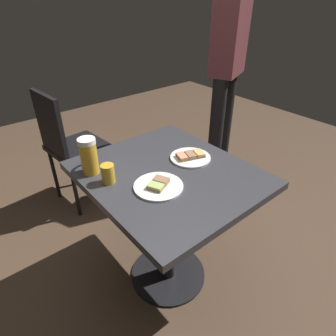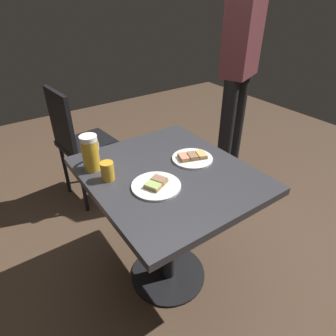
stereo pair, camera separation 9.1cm
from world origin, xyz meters
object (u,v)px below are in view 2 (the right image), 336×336
object	(u,v)px
beer_glass_small	(108,171)
beer_mug	(91,152)
cafe_chair	(79,139)
patron_standing	(239,67)
plate_far	(156,185)
plate_near	(192,158)

from	to	relation	value
beer_glass_small	beer_mug	bearing A→B (deg)	-80.97
cafe_chair	beer_glass_small	bearing A→B (deg)	-15.37
beer_glass_small	patron_standing	xyz separation A→B (m)	(-1.25, -0.42, 0.21)
plate_far	patron_standing	xyz separation A→B (m)	(-1.10, -0.59, 0.24)
plate_near	patron_standing	distance (m)	0.99
cafe_chair	beer_mug	bearing A→B (deg)	-18.32
beer_mug	cafe_chair	world-z (taller)	beer_mug
plate_near	cafe_chair	bearing A→B (deg)	-75.21
plate_near	plate_far	size ratio (longest dim) A/B	0.94
patron_standing	beer_glass_small	bearing A→B (deg)	-3.84
beer_mug	beer_glass_small	bearing A→B (deg)	99.03
plate_far	beer_mug	distance (m)	0.35
plate_near	beer_mug	bearing A→B (deg)	-24.91
plate_near	plate_far	distance (m)	0.29
beer_mug	cafe_chair	bearing A→B (deg)	-102.95
plate_near	plate_far	xyz separation A→B (m)	(0.28, 0.09, -0.00)
plate_far	cafe_chair	size ratio (longest dim) A/B	0.24
plate_near	beer_glass_small	bearing A→B (deg)	-10.67
beer_mug	cafe_chair	xyz separation A→B (m)	(-0.18, -0.78, -0.30)
plate_far	beer_mug	world-z (taller)	beer_mug
plate_near	beer_mug	xyz separation A→B (m)	(0.44, -0.21, 0.08)
plate_far	beer_mug	bearing A→B (deg)	-61.10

